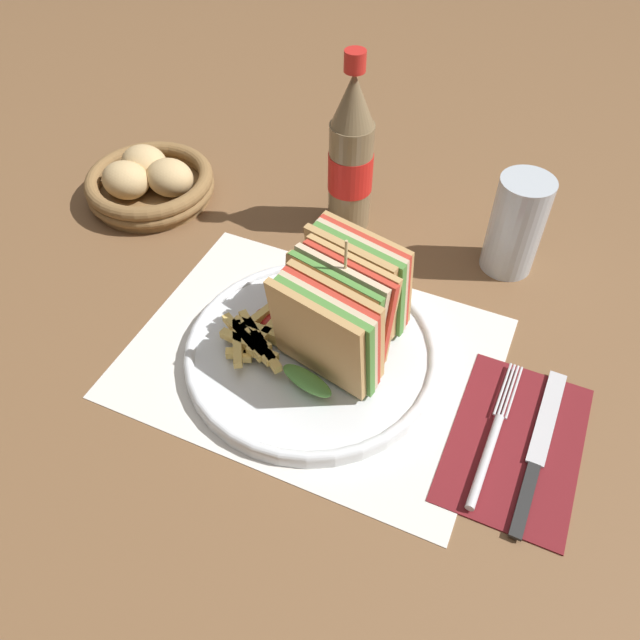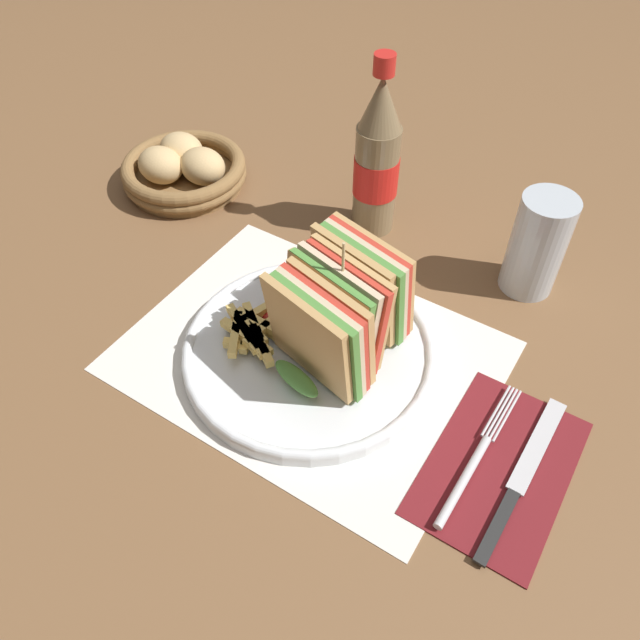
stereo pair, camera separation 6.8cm
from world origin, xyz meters
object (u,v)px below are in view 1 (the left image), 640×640
club_sandwich (341,307)px  knife (538,450)px  glass_near (516,225)px  bread_basket (150,182)px  fork (490,445)px  plate_main (313,350)px  coke_bottle_near (351,157)px

club_sandwich → knife: bearing=-9.7°
club_sandwich → glass_near: 0.26m
bread_basket → glass_near: bearing=7.2°
club_sandwich → fork: (0.18, -0.05, -0.07)m
glass_near → knife: bearing=-70.8°
glass_near → plate_main: bearing=-124.2°
coke_bottle_near → bread_basket: bearing=-167.3°
coke_bottle_near → plate_main: bearing=-77.1°
plate_main → club_sandwich: club_sandwich is taller
knife → glass_near: (-0.09, 0.26, 0.06)m
glass_near → club_sandwich: bearing=-121.8°
club_sandwich → bread_basket: bearing=156.1°
coke_bottle_near → club_sandwich: bearing=-70.2°
club_sandwich → knife: (0.23, -0.04, -0.07)m
knife → bread_basket: bread_basket is taller
club_sandwich → plate_main: bearing=-145.8°
plate_main → glass_near: bearing=55.8°
glass_near → fork: bearing=-80.4°
glass_near → bread_basket: bearing=-172.8°
plate_main → knife: bearing=-5.0°
plate_main → glass_near: size_ratio=2.19×
club_sandwich → knife: size_ratio=0.88×
plate_main → club_sandwich: size_ratio=1.58×
knife → club_sandwich: bearing=171.5°
plate_main → club_sandwich: (0.02, 0.02, 0.06)m
coke_bottle_near → knife: bearing=-40.2°
club_sandwich → knife: club_sandwich is taller
bread_basket → knife: bearing=-18.6°
glass_near → bread_basket: glass_near is taller
fork → bread_basket: 0.59m
plate_main → glass_near: (0.16, 0.24, 0.05)m
club_sandwich → coke_bottle_near: coke_bottle_near is taller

